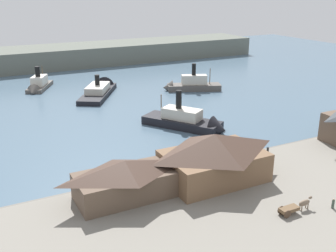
{
  "coord_description": "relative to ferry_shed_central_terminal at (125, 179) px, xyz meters",
  "views": [
    {
      "loc": [
        -37.06,
        -61.11,
        31.98
      ],
      "look_at": [
        2.47,
        15.35,
        2.0
      ],
      "focal_mm": 43.14,
      "sensor_mm": 36.0,
      "label": 1
    }
  ],
  "objects": [
    {
      "name": "far_headland",
      "position": [
        17.53,
        119.2,
        -0.3
      ],
      "size": [
        180.0,
        24.0,
        8.0
      ],
      "primitive_type": "cube",
      "color": "#60665B",
      "rests_on": "ground"
    },
    {
      "name": "ferry_departing_north",
      "position": [
        26.58,
        25.81,
        -2.71
      ],
      "size": [
        16.32,
        20.55,
        10.67
      ],
      "color": "black",
      "rests_on": "ground"
    },
    {
      "name": "ferry_approaching_east",
      "position": [
        44.75,
        58.02,
        -2.65
      ],
      "size": [
        18.98,
        11.78,
        10.01
      ],
      "color": "#514C47",
      "rests_on": "ground"
    },
    {
      "name": "ground_plane",
      "position": [
        17.53,
        9.2,
        -4.3
      ],
      "size": [
        320.0,
        320.0,
        0.0
      ],
      "primitive_type": "plane",
      "color": "slate"
    },
    {
      "name": "ferry_shed_central_terminal",
      "position": [
        0.0,
        0.0,
        0.0
      ],
      "size": [
        15.26,
        7.91,
        6.11
      ],
      "color": "brown",
      "rests_on": "quay_promenade"
    },
    {
      "name": "horse_cart",
      "position": [
        19.85,
        -15.3,
        -2.18
      ],
      "size": [
        5.82,
        1.42,
        1.87
      ],
      "color": "brown",
      "rests_on": "quay_promenade"
    },
    {
      "name": "ferry_shed_west_terminal",
      "position": [
        15.37,
        -0.98,
        0.99
      ],
      "size": [
        16.69,
        11.27,
        8.04
      ],
      "color": "brown",
      "rests_on": "quay_promenade"
    },
    {
      "name": "mooring_post_west",
      "position": [
        31.35,
        3.96,
        -2.65
      ],
      "size": [
        0.44,
        0.44,
        0.9
      ],
      "primitive_type": "cylinder",
      "color": "black",
      "rests_on": "quay_promenade"
    },
    {
      "name": "quay_promenade",
      "position": [
        17.53,
        -12.8,
        -3.7
      ],
      "size": [
        110.0,
        36.0,
        1.2
      ],
      "primitive_type": "cube",
      "color": "gray",
      "rests_on": "ground"
    },
    {
      "name": "ferry_near_quay",
      "position": [
        1.69,
        80.92,
        -2.79
      ],
      "size": [
        11.37,
        16.2,
        9.1
      ],
      "color": "#514C47",
      "rests_on": "ground"
    },
    {
      "name": "seawall_edge",
      "position": [
        17.53,
        5.6,
        -3.8
      ],
      "size": [
        110.0,
        0.8,
        1.0
      ],
      "primitive_type": "cube",
      "color": "#666159",
      "rests_on": "ground"
    },
    {
      "name": "pedestrian_near_cart",
      "position": [
        25.65,
        -16.98,
        -2.38
      ],
      "size": [
        0.39,
        0.39,
        1.59
      ],
      "color": "#3D4C42",
      "rests_on": "quay_promenade"
    },
    {
      "name": "ferry_moored_east",
      "position": [
        18.52,
        68.01,
        -3.17
      ],
      "size": [
        18.94,
        25.08,
        8.88
      ],
      "color": "black",
      "rests_on": "ground"
    }
  ]
}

